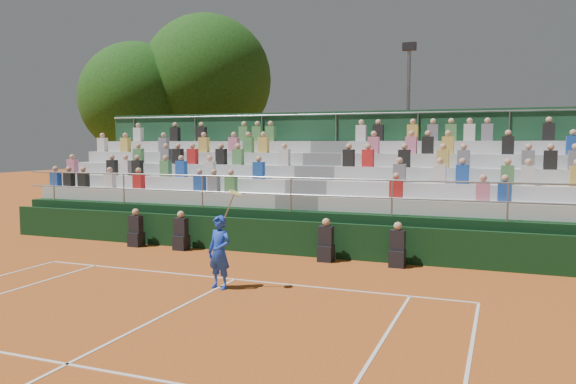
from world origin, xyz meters
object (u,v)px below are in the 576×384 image
at_px(floodlight_mast, 408,114).
at_px(tree_east, 207,80).
at_px(tree_west, 136,99).
at_px(tennis_player, 220,252).

bearing_deg(floodlight_mast, tree_east, 174.36).
xyz_separation_m(tree_east, floodlight_mast, (10.85, -1.07, -2.06)).
bearing_deg(tree_west, tennis_player, -48.57).
height_order(tennis_player, tree_east, tree_east).
bearing_deg(tennis_player, tree_east, 119.96).
relative_size(tennis_player, tree_east, 0.22).
height_order(tree_west, tree_east, tree_east).
bearing_deg(floodlight_mast, tennis_player, -96.65).
bearing_deg(tree_east, tree_west, -147.06).
distance_m(tree_west, tree_east, 3.82).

